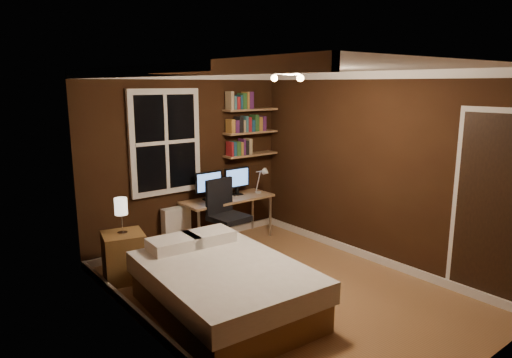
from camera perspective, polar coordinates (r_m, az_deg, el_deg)
floor at (r=5.41m, az=3.32°, el=-13.85°), size 4.20×4.20×0.00m
wall_back at (r=6.68m, az=-8.63°, el=2.28°), size 3.20×0.04×2.50m
wall_left at (r=4.14m, az=-13.28°, el=-3.84°), size 0.04×4.20×2.50m
wall_right at (r=6.17m, az=14.63°, el=1.23°), size 0.04×4.20×2.50m
ceiling at (r=4.88m, az=3.68°, el=13.64°), size 3.20×4.20×0.02m
window at (r=6.44m, az=-11.26°, el=4.53°), size 1.06×0.06×1.46m
door at (r=5.44m, az=27.56°, el=-3.56°), size 0.03×0.82×2.05m
ceiling_fixture at (r=4.81m, az=4.49°, el=12.46°), size 0.44×0.44×0.18m
bookshelf_lower at (r=7.18m, az=-0.65°, el=3.07°), size 0.92×0.22×0.03m
books_row_lower at (r=7.16m, az=-0.66°, el=4.10°), size 0.42×0.16×0.23m
bookshelf_middle at (r=7.13m, az=-0.66°, el=5.85°), size 0.92×0.22×0.03m
books_row_middle at (r=7.12m, az=-0.66°, el=6.89°), size 0.60×0.16×0.23m
bookshelf_upper at (r=7.10m, az=-0.67°, el=8.66°), size 0.92×0.22×0.03m
books_row_upper at (r=7.10m, az=-0.67°, el=9.71°), size 0.42×0.16×0.23m
bed at (r=4.87m, az=-4.10°, el=-13.30°), size 1.50×2.01×0.65m
nightstand at (r=5.81m, az=-16.17°, el=-9.30°), size 0.56×0.56×0.59m
bedside_lamp at (r=5.65m, az=-16.46°, el=-4.44°), size 0.15×0.15×0.44m
radiator at (r=6.68m, az=-9.92°, el=-6.10°), size 0.41×0.14×0.62m
desk at (r=6.85m, az=-3.54°, el=-2.87°), size 1.41×0.53×0.67m
monitor_left at (r=6.69m, az=-5.92°, el=-0.85°), size 0.44×0.12×0.42m
monitor_right at (r=6.96m, az=-2.41°, el=-0.28°), size 0.44×0.12×0.42m
desk_lamp at (r=7.01m, az=0.68°, el=-0.12°), size 0.14×0.32×0.44m
office_chair at (r=6.43m, az=-3.69°, el=-5.76°), size 0.58×0.58×1.05m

